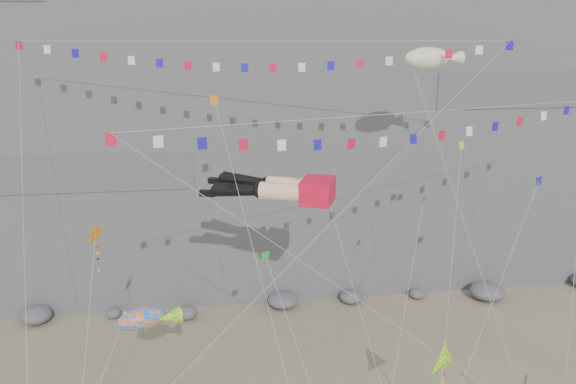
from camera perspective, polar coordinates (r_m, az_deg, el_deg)
The scene contains 14 objects.
cliff at distance 58.69m, azimuth -2.64°, elevation 18.05°, with size 80.00×28.00×50.00m, color slate.
talus_boulders at distance 48.71m, azimuth -0.55°, elevation -10.96°, with size 60.00×3.00×1.20m, color #5A5A5F, non-canonical shape.
legs_kite at distance 32.98m, azimuth -0.69°, elevation 0.36°, with size 9.80×15.48×18.29m.
flag_banner_upper at distance 36.99m, azimuth -3.04°, elevation 15.02°, with size 30.86×17.37×28.86m.
flag_banner_lower at distance 31.07m, azimuth 11.33°, elevation 7.79°, with size 28.81×9.30×21.01m.
harlequin_kite at distance 29.84m, azimuth -18.98°, elevation -4.19°, with size 2.23×5.54×13.65m.
fish_windsock at distance 31.80m, azimuth -14.61°, elevation -12.37°, with size 6.42×6.60×10.26m.
delta_kite at distance 31.80m, azimuth 15.64°, elevation -16.23°, with size 5.39×7.28×9.68m.
blimp_windsock at distance 38.28m, azimuth 14.01°, elevation 13.00°, with size 5.95×12.24×23.83m.
small_kite_a at distance 33.72m, azimuth -7.33°, elevation 8.59°, with size 5.02×14.36×23.46m.
small_kite_b at distance 36.38m, azimuth 13.51°, elevation -1.43°, with size 6.77×11.67×17.61m.
small_kite_c at distance 31.11m, azimuth -2.16°, elevation -6.97°, with size 4.20×11.33×15.42m.
small_kite_d at distance 37.83m, azimuth 17.17°, elevation 3.96°, with size 7.40×14.77×21.98m.
small_kite_e at distance 36.01m, azimuth 23.97°, elevation 0.56°, with size 10.48×8.91×19.01m.
Camera 1 is at (-5.72, -26.34, 22.09)m, focal length 35.00 mm.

